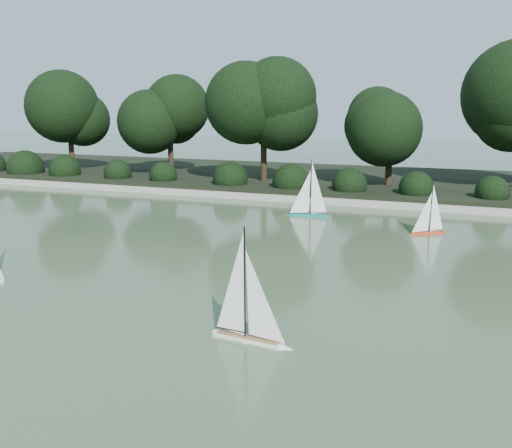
% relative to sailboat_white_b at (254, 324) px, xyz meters
% --- Properties ---
extents(ground, '(80.00, 80.00, 0.00)m').
position_rel_sailboat_white_b_xyz_m(ground, '(-1.22, 0.76, -0.23)').
color(ground, '#314328').
rests_on(ground, ground).
extents(pond_coping, '(40.00, 0.35, 0.18)m').
position_rel_sailboat_white_b_xyz_m(pond_coping, '(-1.22, 9.76, -0.14)').
color(pond_coping, gray).
rests_on(pond_coping, ground).
extents(far_bank, '(40.00, 8.00, 0.30)m').
position_rel_sailboat_white_b_xyz_m(far_bank, '(-1.22, 13.76, -0.08)').
color(far_bank, black).
rests_on(far_bank, ground).
extents(tree_line, '(26.31, 3.93, 4.39)m').
position_rel_sailboat_white_b_xyz_m(tree_line, '(0.01, 12.19, 2.41)').
color(tree_line, black).
rests_on(tree_line, ground).
extents(shrub_hedge, '(29.10, 1.10, 1.10)m').
position_rel_sailboat_white_b_xyz_m(shrub_hedge, '(-1.22, 10.66, 0.22)').
color(shrub_hedge, black).
rests_on(shrub_hedge, ground).
extents(sailboat_white_b, '(1.10, 0.28, 1.50)m').
position_rel_sailboat_white_b_xyz_m(sailboat_white_b, '(0.00, 0.00, 0.00)').
color(sailboat_white_b, silver).
rests_on(sailboat_white_b, ground).
extents(sailboat_orange, '(0.80, 0.61, 1.23)m').
position_rel_sailboat_white_b_xyz_m(sailboat_orange, '(1.39, 6.79, -0.04)').
color(sailboat_orange, red).
rests_on(sailboat_orange, ground).
extents(sailboat_teal, '(1.13, 0.35, 1.54)m').
position_rel_sailboat_white_b_xyz_m(sailboat_teal, '(-1.65, 7.83, 0.01)').
color(sailboat_teal, '#0D7B81').
rests_on(sailboat_teal, ground).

